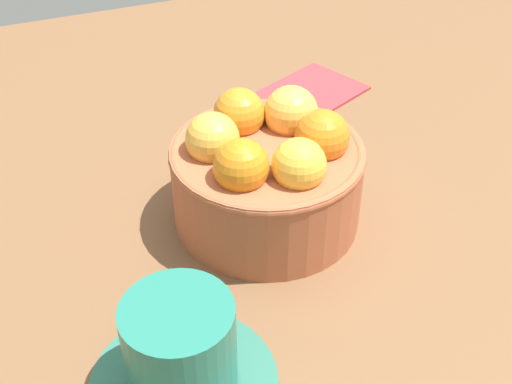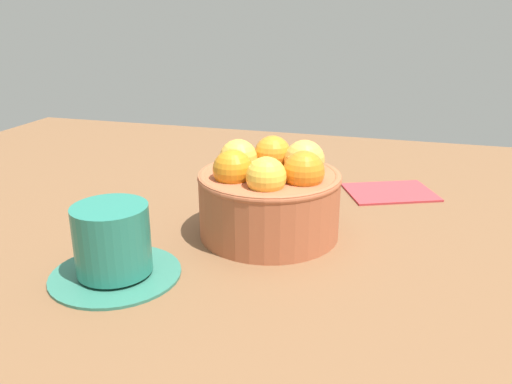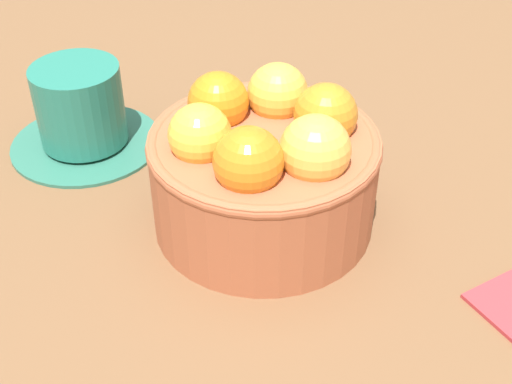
# 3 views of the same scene
# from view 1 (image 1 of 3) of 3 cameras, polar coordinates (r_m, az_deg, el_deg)

# --- Properties ---
(ground_plane) EXTENTS (1.38, 1.03, 0.03)m
(ground_plane) POSITION_cam_1_polar(r_m,az_deg,el_deg) (0.60, 0.89, -3.38)
(ground_plane) COLOR brown
(terracotta_bowl) EXTENTS (0.16, 0.16, 0.11)m
(terracotta_bowl) POSITION_cam_1_polar(r_m,az_deg,el_deg) (0.56, 0.97, 1.71)
(terracotta_bowl) COLOR #AD5938
(terracotta_bowl) RESTS_ON ground_plane
(coffee_cup) EXTENTS (0.13, 0.13, 0.07)m
(coffee_cup) POSITION_cam_1_polar(r_m,az_deg,el_deg) (0.45, -6.48, -13.64)
(coffee_cup) COLOR #2D6C58
(coffee_cup) RESTS_ON ground_plane
(folded_napkin) EXTENTS (0.15, 0.13, 0.01)m
(folded_napkin) POSITION_cam_1_polar(r_m,az_deg,el_deg) (0.78, 4.57, 8.57)
(folded_napkin) COLOR #B23338
(folded_napkin) RESTS_ON ground_plane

